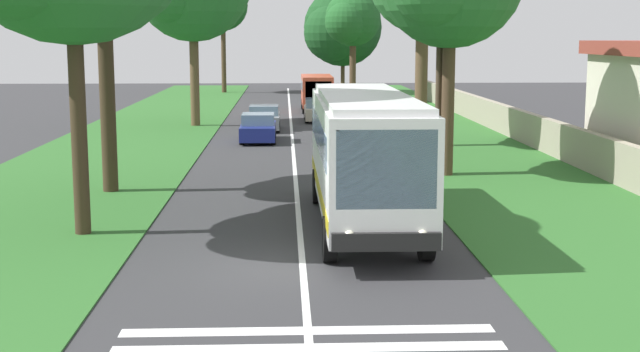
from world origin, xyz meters
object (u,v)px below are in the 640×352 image
Objects in this scene: coach_bus at (364,151)px; trailing_car_1 at (264,118)px; roadside_tree_left_1 at (222,7)px; trailing_car_0 at (258,128)px; roadside_tree_right_1 at (351,20)px; utility_pole at (439,64)px; trailing_minibus_0 at (317,90)px; roadside_tree_right_0 at (340,29)px; trailing_car_2 at (319,110)px.

coach_bus reaches higher than trailing_car_1.
trailing_car_0 is at bearing -173.55° from roadside_tree_left_1.
roadside_tree_left_1 is 16.29m from roadside_tree_right_1.
utility_pole is at bearing -166.93° from roadside_tree_left_1.
trailing_minibus_0 is at bearing 7.04° from utility_pole.
trailing_minibus_0 is at bearing -0.16° from coach_bus.
roadside_tree_right_1 is 38.36m from utility_pole.
coach_bus is 59.99m from roadside_tree_left_1.
utility_pole is (-48.52, -0.67, -1.64)m from roadside_tree_right_0.
roadside_tree_right_1 is at bearing -16.80° from trailing_car_1.
roadside_tree_right_0 is at bearing -11.24° from trailing_car_1.
trailing_car_0 is at bearing 168.52° from trailing_minibus_0.
utility_pole is (-16.49, -7.04, 3.60)m from trailing_car_1.
trailing_minibus_0 is 0.62× the size of roadside_tree_right_0.
roadside_tree_right_0 is at bearing 1.21° from roadside_tree_right_1.
trailing_minibus_0 is 0.67× the size of roadside_tree_right_1.
trailing_minibus_0 is at bearing 171.55° from roadside_tree_right_0.
roadside_tree_right_1 is at bearing -18.52° from trailing_minibus_0.
roadside_tree_right_1 is (16.54, -3.27, 5.87)m from trailing_car_2.
trailing_car_1 is 0.44× the size of roadside_tree_right_0.
trailing_minibus_0 is 29.31m from utility_pole.
trailing_car_1 is 0.41× the size of roadside_tree_left_1.
roadside_tree_right_1 is (47.41, -3.23, 4.39)m from coach_bus.
roadside_tree_right_1 is (27.23, -6.76, 5.87)m from trailing_car_0.
coach_bus is at bearing -179.92° from trailing_car_2.
trailing_car_1 is at bearing 164.50° from trailing_minibus_0.
trailing_car_1 is 33.08m from roadside_tree_right_0.
roadside_tree_right_0 reaches higher than trailing_car_0.
trailing_car_0 is 38.40m from roadside_tree_right_0.
trailing_car_2 is 0.44× the size of roadside_tree_right_0.
trailing_car_2 is 22.35m from utility_pole.
coach_bus is 2.60× the size of trailing_car_2.
roadside_tree_right_1 reaches higher than coach_bus.
roadside_tree_left_1 is (59.18, 7.94, 5.79)m from coach_bus.
coach_bus is at bearing 158.01° from utility_pole.
roadside_tree_right_1 is at bearing 0.68° from utility_pole.
roadside_tree_right_0 reaches higher than trailing_minibus_0.
trailing_car_1 is 18.29m from utility_pole.
utility_pole is (-21.74, -3.73, 3.60)m from trailing_car_2.
roadside_tree_right_1 reaches higher than utility_pole.
roadside_tree_right_0 reaches higher than trailing_car_2.
roadside_tree_right_0 is (37.47, -6.54, 5.24)m from trailing_car_0.
utility_pole reaches higher than trailing_car_1.
roadside_tree_right_0 is (32.03, -6.37, 5.24)m from trailing_car_1.
trailing_car_1 is at bearing -172.21° from roadside_tree_left_1.
trailing_minibus_0 is at bearing 161.48° from roadside_tree_right_1.
roadside_tree_right_1 is at bearing -136.50° from roadside_tree_left_1.
trailing_car_2 is 0.53× the size of utility_pole.
roadside_tree_right_0 is at bearing -97.96° from roadside_tree_left_1.
trailing_car_2 is at bearing 168.81° from roadside_tree_right_1.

